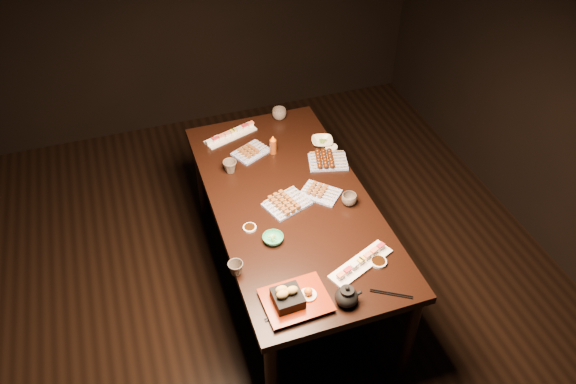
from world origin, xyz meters
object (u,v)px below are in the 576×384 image
object	(u,v)px
edamame_bowl_cream	(322,142)
teacup_mid_right	(349,199)
teapot	(347,295)
teacup_far_left	(230,167)
teacup_far_right	(279,114)
condiment_bottle	(273,144)
teacup_near_left	(236,268)
tempura_tray	(296,295)
sushi_platter_near	(361,262)
sushi_platter_far	(230,134)
yakitori_plate_left	(251,150)
dining_table	(291,244)
yakitori_plate_right	(320,191)
yakitori_plate_center	(287,201)
edamame_bowl_green	(273,239)

from	to	relation	value
edamame_bowl_cream	teacup_mid_right	bearing A→B (deg)	-96.25
teacup_mid_right	teapot	bearing A→B (deg)	-114.54
teacup_far_left	teacup_far_right	xyz separation A→B (m)	(0.47, 0.45, -0.00)
condiment_bottle	teacup_near_left	bearing A→B (deg)	-118.31
tempura_tray	teacup_far_right	size ratio (longest dim) A/B	3.24
sushi_platter_near	sushi_platter_far	bearing A→B (deg)	82.42
yakitori_plate_left	teapot	xyz separation A→B (m)	(0.11, -1.29, 0.03)
yakitori_plate_left	teacup_mid_right	distance (m)	0.76
teacup_far_right	condiment_bottle	bearing A→B (deg)	-113.87
dining_table	yakitori_plate_right	xyz separation A→B (m)	(0.18, -0.01, 0.40)
yakitori_plate_left	teapot	bearing A→B (deg)	-111.71
yakitori_plate_center	condiment_bottle	size ratio (longest dim) A/B	1.83
tempura_tray	teacup_near_left	world-z (taller)	tempura_tray
sushi_platter_far	teacup_near_left	distance (m)	1.19
sushi_platter_far	teacup_near_left	bearing A→B (deg)	57.43
teacup_far_left	teapot	world-z (taller)	teapot
yakitori_plate_right	tempura_tray	xyz separation A→B (m)	(-0.40, -0.70, 0.03)
edamame_bowl_cream	teacup_far_left	bearing A→B (deg)	-172.45
sushi_platter_near	edamame_bowl_cream	world-z (taller)	sushi_platter_near
edamame_bowl_green	teacup_near_left	world-z (taller)	teacup_near_left
teapot	yakitori_plate_left	bearing A→B (deg)	100.55
teapot	yakitori_plate_right	bearing A→B (deg)	83.44
teacup_mid_right	sushi_platter_far	bearing A→B (deg)	119.25
dining_table	teacup_far_left	world-z (taller)	teacup_far_left
yakitori_plate_center	sushi_platter_near	bearing A→B (deg)	-88.39
yakitori_plate_left	condiment_bottle	xyz separation A→B (m)	(0.14, -0.04, 0.04)
yakitori_plate_left	condiment_bottle	world-z (taller)	condiment_bottle
sushi_platter_far	yakitori_plate_left	xyz separation A→B (m)	(0.08, -0.22, 0.01)
edamame_bowl_cream	teacup_mid_right	xyz separation A→B (m)	(-0.06, -0.59, 0.02)
sushi_platter_near	tempura_tray	bearing A→B (deg)	173.89
teacup_near_left	teacup_far_left	size ratio (longest dim) A/B	0.93
dining_table	sushi_platter_far	xyz separation A→B (m)	(-0.18, 0.73, 0.40)
yakitori_plate_right	tempura_tray	bearing A→B (deg)	-74.54
sushi_platter_far	teacup_far_left	world-z (taller)	teacup_far_left
condiment_bottle	yakitori_plate_center	bearing A→B (deg)	-98.42
yakitori_plate_right	teapot	size ratio (longest dim) A/B	1.61
teacup_near_left	condiment_bottle	xyz separation A→B (m)	(0.48, 0.90, 0.03)
sushi_platter_near	condiment_bottle	world-z (taller)	condiment_bottle
teacup_near_left	teacup_far_right	bearing A→B (deg)	62.92
tempura_tray	teacup_mid_right	bearing A→B (deg)	44.91
yakitori_plate_right	edamame_bowl_cream	distance (m)	0.50
teacup_far_left	condiment_bottle	size ratio (longest dim) A/B	0.64
teacup_near_left	teapot	distance (m)	0.58
tempura_tray	condiment_bottle	world-z (taller)	condiment_bottle
tempura_tray	teapot	xyz separation A→B (m)	(0.23, -0.08, -0.00)
sushi_platter_far	teacup_mid_right	xyz separation A→B (m)	(0.48, -0.87, 0.01)
sushi_platter_near	dining_table	bearing A→B (deg)	84.36
sushi_platter_far	edamame_bowl_cream	distance (m)	0.61
yakitori_plate_right	edamame_bowl_green	size ratio (longest dim) A/B	1.91
sushi_platter_near	teacup_mid_right	bearing A→B (deg)	51.35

